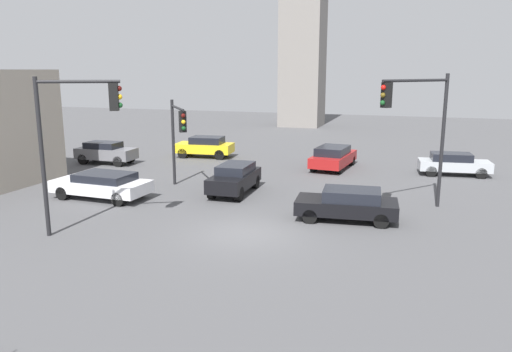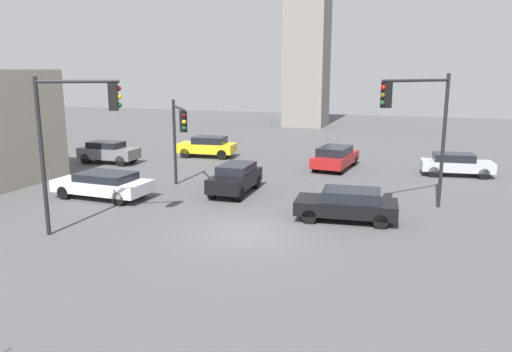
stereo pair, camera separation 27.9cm
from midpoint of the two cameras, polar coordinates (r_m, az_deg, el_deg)
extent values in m
plane|color=#4C4C4F|center=(18.98, -0.79, -6.63)|extent=(104.99, 104.99, 0.00)
cylinder|color=black|center=(26.92, -9.07, 3.83)|extent=(0.16, 0.16, 4.57)
cylinder|color=black|center=(25.11, -8.63, 7.79)|extent=(2.06, 2.67, 0.12)
cube|color=black|center=(23.80, -8.04, 6.24)|extent=(0.45, 0.45, 1.00)
sphere|color=#4C0F0C|center=(23.58, -7.98, 6.92)|extent=(0.20, 0.20, 0.20)
sphere|color=yellow|center=(23.61, -7.96, 6.20)|extent=(0.20, 0.20, 0.20)
sphere|color=#14471E|center=(23.64, -7.94, 5.47)|extent=(0.20, 0.20, 0.20)
cylinder|color=black|center=(23.46, 21.11, 3.67)|extent=(0.16, 0.16, 5.96)
cylinder|color=black|center=(21.74, 18.43, 10.40)|extent=(2.59, 3.09, 0.12)
cube|color=black|center=(20.49, 15.19, 8.99)|extent=(0.45, 0.45, 1.00)
sphere|color=red|center=(20.33, 14.84, 9.83)|extent=(0.20, 0.20, 0.20)
sphere|color=#594714|center=(20.35, 14.79, 8.99)|extent=(0.20, 0.20, 0.20)
sphere|color=#14471E|center=(20.36, 14.75, 8.15)|extent=(0.20, 0.20, 0.20)
cylinder|color=black|center=(19.68, -23.06, 1.90)|extent=(0.16, 0.16, 5.88)
cylinder|color=black|center=(19.09, -19.47, 10.23)|extent=(2.65, 1.44, 0.12)
cube|color=black|center=(18.92, -15.73, 8.78)|extent=(0.43, 0.43, 1.00)
sphere|color=#4C0F0C|center=(18.88, -15.17, 9.72)|extent=(0.20, 0.20, 0.20)
sphere|color=yellow|center=(18.89, -15.12, 8.81)|extent=(0.20, 0.20, 0.20)
sphere|color=#14471E|center=(18.91, -15.07, 7.91)|extent=(0.20, 0.20, 0.20)
cube|color=black|center=(20.78, 10.70, -3.51)|extent=(4.28, 2.21, 0.57)
cube|color=black|center=(20.64, 11.33, -2.22)|extent=(2.45, 1.82, 0.50)
cylinder|color=black|center=(20.25, 6.57, -4.62)|extent=(0.62, 0.38, 0.59)
cylinder|color=black|center=(21.68, 7.07, -3.51)|extent=(0.62, 0.38, 0.59)
cylinder|color=black|center=(20.12, 14.55, -5.05)|extent=(0.62, 0.38, 0.59)
cylinder|color=black|center=(21.56, 14.52, -3.90)|extent=(0.62, 0.38, 0.59)
cube|color=maroon|center=(31.57, 9.40, 1.95)|extent=(2.38, 4.69, 0.62)
cube|color=black|center=(31.26, 9.32, 2.86)|extent=(1.95, 2.69, 0.54)
cylinder|color=black|center=(33.29, 8.79, 1.95)|extent=(0.41, 0.63, 0.60)
cylinder|color=black|center=(32.89, 11.43, 1.73)|extent=(0.41, 0.63, 0.60)
cylinder|color=black|center=(30.40, 7.15, 1.04)|extent=(0.41, 0.63, 0.60)
cylinder|color=black|center=(29.97, 10.02, 0.78)|extent=(0.41, 0.63, 0.60)
cube|color=silver|center=(25.05, -16.97, -1.07)|extent=(4.75, 2.20, 0.57)
cube|color=black|center=(24.81, -16.61, -0.10)|extent=(2.68, 1.88, 0.41)
cylinder|color=black|center=(25.51, -20.88, -1.77)|extent=(0.67, 0.39, 0.65)
cylinder|color=black|center=(26.72, -18.52, -0.99)|extent=(0.67, 0.39, 0.65)
cylinder|color=black|center=(23.53, -15.12, -2.51)|extent=(0.67, 0.39, 0.65)
cylinder|color=black|center=(24.83, -12.87, -1.63)|extent=(0.67, 0.39, 0.65)
cube|color=yellow|center=(35.45, -5.45, 3.27)|extent=(4.15, 2.20, 0.64)
cube|color=black|center=(35.31, -5.16, 4.12)|extent=(2.38, 1.80, 0.52)
cylinder|color=black|center=(35.27, -7.91, 2.63)|extent=(0.72, 0.39, 0.70)
cylinder|color=black|center=(36.64, -7.08, 3.01)|extent=(0.72, 0.39, 0.70)
cylinder|color=black|center=(34.39, -3.69, 2.48)|extent=(0.72, 0.39, 0.70)
cylinder|color=black|center=(35.79, -3.00, 2.87)|extent=(0.72, 0.39, 0.70)
cube|color=black|center=(24.85, -2.10, -0.45)|extent=(1.80, 4.06, 0.69)
cube|color=black|center=(24.93, -1.95, 0.86)|extent=(1.54, 2.29, 0.47)
cylinder|color=black|center=(23.46, -1.62, -2.07)|extent=(0.32, 0.71, 0.70)
cylinder|color=black|center=(23.93, -4.71, -1.82)|extent=(0.32, 0.71, 0.70)
cylinder|color=black|center=(25.99, 0.32, -0.66)|extent=(0.32, 0.71, 0.70)
cylinder|color=black|center=(26.40, -2.51, -0.46)|extent=(0.32, 0.71, 0.70)
cube|color=#ADB2B7|center=(31.34, 22.37, 1.09)|extent=(4.16, 2.07, 0.56)
cube|color=black|center=(31.23, 22.08, 1.98)|extent=(2.39, 1.67, 0.48)
cylinder|color=black|center=(32.30, 24.52, 0.71)|extent=(0.66, 0.36, 0.63)
cylinder|color=black|center=(31.03, 25.00, 0.23)|extent=(0.66, 0.36, 0.63)
cylinder|color=black|center=(31.83, 19.73, 0.94)|extent=(0.66, 0.36, 0.63)
cylinder|color=black|center=(30.54, 20.03, 0.47)|extent=(0.66, 0.36, 0.63)
cube|color=slate|center=(34.25, -16.37, 2.56)|extent=(3.96, 1.71, 0.70)
cube|color=black|center=(34.28, -16.69, 3.44)|extent=(2.23, 1.48, 0.45)
cylinder|color=black|center=(34.13, -13.85, 2.07)|extent=(0.70, 0.31, 0.69)
cylinder|color=black|center=(33.03, -15.05, 1.68)|extent=(0.70, 0.31, 0.69)
cylinder|color=black|center=(35.59, -17.52, 2.26)|extent=(0.70, 0.31, 0.69)
cylinder|color=black|center=(34.54, -18.78, 1.89)|extent=(0.70, 0.31, 0.69)
camera|label=1|loc=(0.14, -89.64, 0.08)|focal=34.70mm
camera|label=2|loc=(0.14, 90.36, -0.08)|focal=34.70mm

